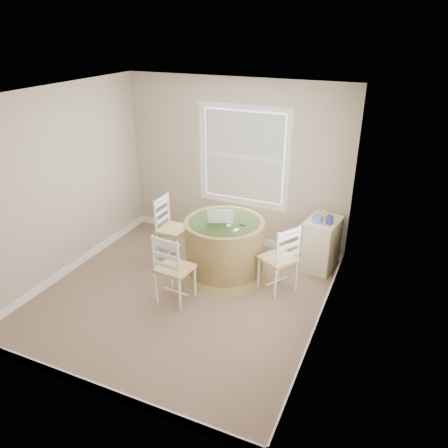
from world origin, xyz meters
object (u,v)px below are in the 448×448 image
at_px(laptop, 221,219).
at_px(corner_chest, 321,244).
at_px(round_table, 224,245).
at_px(chair_right, 278,258).
at_px(chair_near, 175,268).
at_px(chair_left, 173,229).

distance_m(laptop, corner_chest, 1.53).
bearing_deg(round_table, chair_right, 4.75).
xyz_separation_m(chair_right, laptop, (-0.88, 0.10, 0.37)).
distance_m(chair_near, laptop, 0.98).
xyz_separation_m(chair_left, laptop, (0.84, -0.11, 0.37)).
bearing_deg(corner_chest, round_table, -143.44).
relative_size(chair_near, chair_right, 1.00).
xyz_separation_m(round_table, chair_near, (-0.30, -0.89, 0.04)).
distance_m(round_table, chair_right, 0.84).
bearing_deg(chair_left, round_table, -95.20).
bearing_deg(laptop, chair_near, 51.50).
distance_m(chair_near, corner_chest, 2.20).
bearing_deg(chair_right, laptop, -65.26).
relative_size(chair_left, corner_chest, 1.23).
distance_m(round_table, laptop, 0.41).
height_order(round_table, laptop, laptop).
height_order(chair_near, chair_right, same).
bearing_deg(round_table, chair_left, -173.12).
bearing_deg(corner_chest, chair_right, -109.10).
distance_m(round_table, corner_chest, 1.41).
height_order(chair_right, laptop, laptop).
distance_m(chair_right, corner_chest, 0.90).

